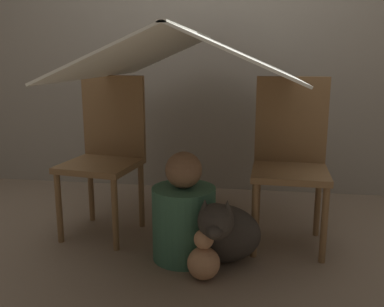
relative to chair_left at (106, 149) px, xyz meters
The scene contains 9 objects.
ground_plane 0.77m from the chair_left, 13.79° to the right, with size 8.80×8.80×0.00m, color #7A6651.
wall_back 1.34m from the chair_left, 61.01° to the left, with size 7.00×0.05×2.50m.
chair_left is the anchor object (origin of this frame).
chair_right 1.11m from the chair_left, ahead, with size 0.44×0.44×0.97m.
sheet_canopy 0.80m from the chair_left, ahead, with size 1.13×1.55×0.25m.
person_front 0.69m from the chair_left, 30.96° to the right, with size 0.34×0.34×0.60m.
dog 0.89m from the chair_left, 27.16° to the right, with size 0.45×0.41×0.41m.
floor_cushion 0.73m from the chair_left, ahead, with size 0.32×0.26×0.10m.
plush_toy 0.96m from the chair_left, 38.68° to the right, with size 0.17×0.17×0.26m.
Camera 1 is at (0.36, -2.34, 1.08)m, focal length 40.00 mm.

